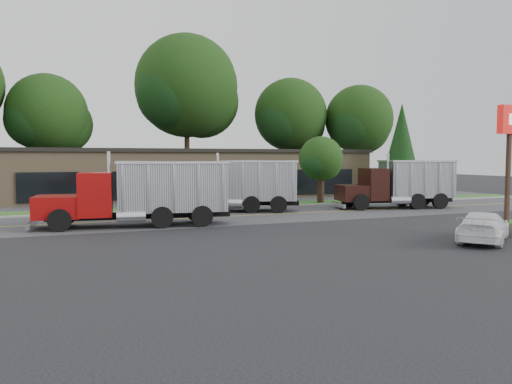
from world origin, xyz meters
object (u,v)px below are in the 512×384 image
Objects in this scene: dump_truck_maroon at (401,183)px; rally_car at (483,227)px; dump_truck_blue at (242,184)px; dump_truck_red at (146,191)px.

rally_car is at bearing 77.42° from dump_truck_maroon.
dump_truck_blue is 1.94× the size of rally_car.
dump_truck_red and dump_truck_maroon have the same top height.
dump_truck_maroon reaches higher than rally_car.
dump_truck_blue is 15.95m from rally_car.
dump_truck_red is 8.49m from dump_truck_blue.
dump_truck_red is at bearing 19.80° from dump_truck_maroon.
dump_truck_maroon is at bearing -169.86° from dump_truck_blue.
dump_truck_red is 16.17m from rally_car.
dump_truck_blue is at bearing -138.96° from dump_truck_red.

